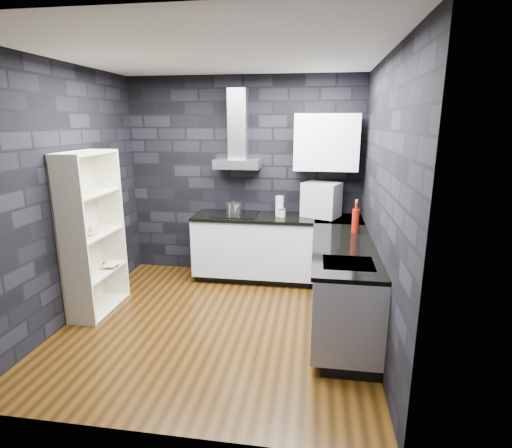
% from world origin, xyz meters
% --- Properties ---
extents(ground, '(3.20, 3.20, 0.00)m').
position_xyz_m(ground, '(0.00, 0.00, 0.00)').
color(ground, '#43270B').
extents(ceiling, '(3.20, 3.20, 0.00)m').
position_xyz_m(ceiling, '(0.00, 0.00, 2.70)').
color(ceiling, white).
extents(wall_back, '(3.20, 0.05, 2.70)m').
position_xyz_m(wall_back, '(0.00, 1.62, 1.35)').
color(wall_back, black).
rests_on(wall_back, ground).
extents(wall_front, '(3.20, 0.05, 2.70)m').
position_xyz_m(wall_front, '(0.00, -1.62, 1.35)').
color(wall_front, black).
rests_on(wall_front, ground).
extents(wall_left, '(0.05, 3.20, 2.70)m').
position_xyz_m(wall_left, '(-1.62, 0.00, 1.35)').
color(wall_left, black).
rests_on(wall_left, ground).
extents(wall_right, '(0.05, 3.20, 2.70)m').
position_xyz_m(wall_right, '(1.62, 0.00, 1.35)').
color(wall_right, black).
rests_on(wall_right, ground).
extents(toekick_back, '(2.18, 0.50, 0.10)m').
position_xyz_m(toekick_back, '(0.50, 1.34, 0.05)').
color(toekick_back, black).
rests_on(toekick_back, ground).
extents(toekick_right, '(0.50, 1.78, 0.10)m').
position_xyz_m(toekick_right, '(1.34, 0.10, 0.05)').
color(toekick_right, black).
rests_on(toekick_right, ground).
extents(counter_back_cab, '(2.20, 0.60, 0.76)m').
position_xyz_m(counter_back_cab, '(0.50, 1.30, 0.48)').
color(counter_back_cab, silver).
rests_on(counter_back_cab, ground).
extents(counter_right_cab, '(0.60, 1.80, 0.76)m').
position_xyz_m(counter_right_cab, '(1.30, 0.10, 0.48)').
color(counter_right_cab, silver).
rests_on(counter_right_cab, ground).
extents(counter_back_top, '(2.20, 0.62, 0.04)m').
position_xyz_m(counter_back_top, '(0.50, 1.29, 0.88)').
color(counter_back_top, black).
rests_on(counter_back_top, counter_back_cab).
extents(counter_right_top, '(0.62, 1.80, 0.04)m').
position_xyz_m(counter_right_top, '(1.29, 0.10, 0.88)').
color(counter_right_top, black).
rests_on(counter_right_top, counter_right_cab).
extents(counter_corner_top, '(0.62, 0.62, 0.04)m').
position_xyz_m(counter_corner_top, '(1.30, 1.30, 0.88)').
color(counter_corner_top, black).
rests_on(counter_corner_top, counter_right_cab).
extents(hood_body, '(0.60, 0.34, 0.12)m').
position_xyz_m(hood_body, '(-0.05, 1.43, 1.56)').
color(hood_body, '#AAABAF').
rests_on(hood_body, wall_back).
extents(hood_chimney, '(0.24, 0.20, 0.90)m').
position_xyz_m(hood_chimney, '(-0.05, 1.50, 2.07)').
color(hood_chimney, '#AAABAF').
rests_on(hood_chimney, hood_body).
extents(upper_cabinet, '(0.80, 0.35, 0.70)m').
position_xyz_m(upper_cabinet, '(1.10, 1.43, 1.85)').
color(upper_cabinet, white).
rests_on(upper_cabinet, wall_back).
extents(cooktop, '(0.58, 0.50, 0.01)m').
position_xyz_m(cooktop, '(-0.05, 1.30, 0.91)').
color(cooktop, black).
rests_on(cooktop, counter_back_top).
extents(sink_rim, '(0.44, 0.40, 0.01)m').
position_xyz_m(sink_rim, '(1.30, -0.40, 0.89)').
color(sink_rim, '#AAABAF').
rests_on(sink_rim, counter_right_top).
extents(pot, '(0.26, 0.26, 0.12)m').
position_xyz_m(pot, '(-0.09, 1.33, 0.97)').
color(pot, silver).
rests_on(pot, cooktop).
extents(glass_vase, '(0.14, 0.14, 0.26)m').
position_xyz_m(glass_vase, '(0.53, 1.31, 1.03)').
color(glass_vase, silver).
rests_on(glass_vase, counter_back_top).
extents(storage_jar, '(0.09, 0.09, 0.10)m').
position_xyz_m(storage_jar, '(0.57, 1.24, 0.95)').
color(storage_jar, tan).
rests_on(storage_jar, counter_back_top).
extents(utensil_crock, '(0.12, 0.12, 0.13)m').
position_xyz_m(utensil_crock, '(0.85, 1.41, 0.96)').
color(utensil_crock, silver).
rests_on(utensil_crock, counter_back_top).
extents(appliance_garage, '(0.54, 0.49, 0.44)m').
position_xyz_m(appliance_garage, '(1.07, 1.35, 1.12)').
color(appliance_garage, '#A2A4A9').
rests_on(appliance_garage, counter_back_top).
extents(red_bottle, '(0.10, 0.10, 0.26)m').
position_xyz_m(red_bottle, '(1.44, 0.63, 1.03)').
color(red_bottle, '#9A1509').
rests_on(red_bottle, counter_right_top).
extents(bookshelf, '(0.51, 0.86, 1.80)m').
position_xyz_m(bookshelf, '(-1.42, 0.12, 0.90)').
color(bookshelf, beige).
rests_on(bookshelf, ground).
extents(fruit_bowl, '(0.22, 0.22, 0.05)m').
position_xyz_m(fruit_bowl, '(-1.42, 0.07, 0.94)').
color(fruit_bowl, silver).
rests_on(fruit_bowl, bookshelf).
extents(book_red, '(0.14, 0.11, 0.21)m').
position_xyz_m(book_red, '(-1.42, 0.27, 0.57)').
color(book_red, maroon).
rests_on(book_red, bookshelf).
extents(book_second, '(0.16, 0.03, 0.21)m').
position_xyz_m(book_second, '(-1.40, 0.28, 0.59)').
color(book_second, '#B2B2B2').
rests_on(book_second, bookshelf).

